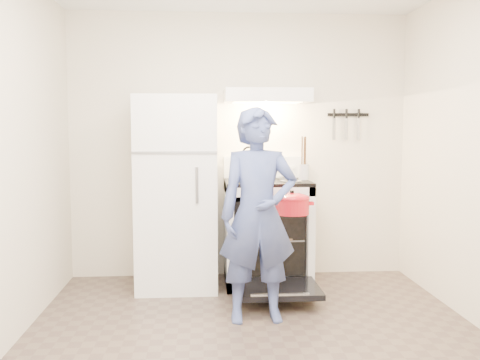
{
  "coord_description": "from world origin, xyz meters",
  "views": [
    {
      "loc": [
        -0.36,
        -3.3,
        1.41
      ],
      "look_at": [
        -0.05,
        1.0,
        1.0
      ],
      "focal_mm": 40.0,
      "sensor_mm": 36.0,
      "label": 1
    }
  ],
  "objects_px": {
    "tea_kettle": "(249,163)",
    "dutch_oven": "(292,206)",
    "refrigerator": "(177,192)",
    "stove_body": "(267,234)",
    "person": "(258,215)"
  },
  "relations": [
    {
      "from": "refrigerator",
      "to": "stove_body",
      "type": "xyz_separation_m",
      "value": [
        0.81,
        0.02,
        -0.39
      ]
    },
    {
      "from": "refrigerator",
      "to": "dutch_oven",
      "type": "distance_m",
      "value": 1.09
    },
    {
      "from": "tea_kettle",
      "to": "dutch_oven",
      "type": "relative_size",
      "value": 0.87
    },
    {
      "from": "stove_body",
      "to": "person",
      "type": "relative_size",
      "value": 0.59
    },
    {
      "from": "refrigerator",
      "to": "stove_body",
      "type": "distance_m",
      "value": 0.9
    },
    {
      "from": "stove_body",
      "to": "dutch_oven",
      "type": "relative_size",
      "value": 2.62
    },
    {
      "from": "stove_body",
      "to": "tea_kettle",
      "type": "distance_m",
      "value": 0.67
    },
    {
      "from": "stove_body",
      "to": "person",
      "type": "distance_m",
      "value": 1.02
    },
    {
      "from": "stove_body",
      "to": "person",
      "type": "xyz_separation_m",
      "value": [
        -0.18,
        -0.95,
        0.33
      ]
    },
    {
      "from": "tea_kettle",
      "to": "person",
      "type": "bearing_deg",
      "value": -91.46
    },
    {
      "from": "person",
      "to": "stove_body",
      "type": "bearing_deg",
      "value": 75.25
    },
    {
      "from": "refrigerator",
      "to": "tea_kettle",
      "type": "height_order",
      "value": "refrigerator"
    },
    {
      "from": "refrigerator",
      "to": "person",
      "type": "relative_size",
      "value": 1.08
    },
    {
      "from": "refrigerator",
      "to": "dutch_oven",
      "type": "relative_size",
      "value": 4.84
    },
    {
      "from": "refrigerator",
      "to": "tea_kettle",
      "type": "relative_size",
      "value": 5.6
    }
  ]
}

